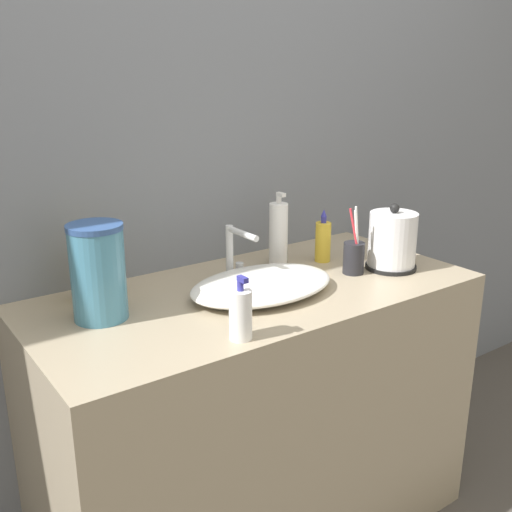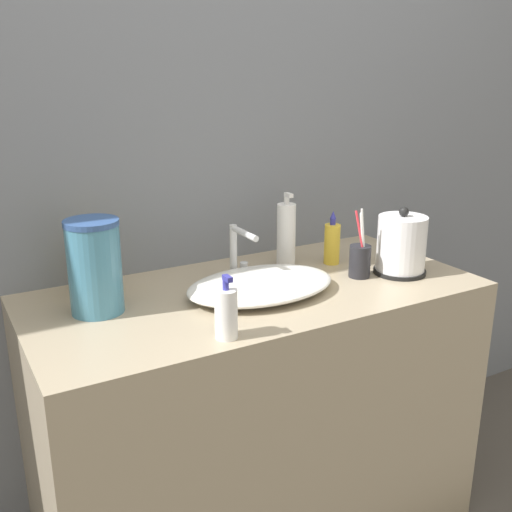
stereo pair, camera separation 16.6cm
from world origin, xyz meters
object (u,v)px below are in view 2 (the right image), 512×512
Objects in this scene: shampoo_bottle at (332,243)px; hand_cream_bottle at (89,260)px; electric_kettle at (401,247)px; faucet at (238,249)px; lotion_bottle at (286,234)px; mouthwash_bottle at (226,313)px; toothbrush_cup at (360,260)px; water_pitcher at (95,267)px.

shampoo_bottle is 0.89× the size of hand_cream_bottle.
faucet is at bearing 156.25° from electric_kettle.
lotion_bottle is 0.15m from shampoo_bottle.
mouthwash_bottle is (-0.54, -0.33, -0.01)m from shampoo_bottle.
lotion_bottle is 0.61m from hand_cream_bottle.
faucet is 1.04× the size of mouthwash_bottle.
hand_cream_bottle is at bearing 160.72° from electric_kettle.
toothbrush_cup reaches higher than shampoo_bottle.
hand_cream_bottle reaches higher than mouthwash_bottle.
water_pitcher is (-0.76, 0.12, 0.07)m from toothbrush_cup.
electric_kettle reaches higher than mouthwash_bottle.
shampoo_bottle is at bearing -3.24° from faucet.
toothbrush_cup is at bearing -26.95° from faucet.
hand_cream_bottle is (-0.86, 0.30, 0.01)m from electric_kettle.
electric_kettle is 0.85× the size of water_pitcher.
lotion_bottle reaches higher than faucet.
mouthwash_bottle is at bearing -148.79° from shampoo_bottle.
hand_cream_bottle is at bearing 165.90° from faucet.
faucet is 0.78× the size of electric_kettle.
electric_kettle is at bearing -15.00° from toothbrush_cup.
hand_cream_bottle is at bearing 159.99° from toothbrush_cup.
mouthwash_bottle is (-0.67, -0.15, -0.02)m from electric_kettle.
faucet is 0.33m from shampoo_bottle.
faucet is 0.94× the size of shampoo_bottle.
faucet is at bearing 176.76° from shampoo_bottle.
hand_cream_bottle is (-0.41, 0.10, 0.00)m from faucet.
mouthwash_bottle is (-0.22, -0.35, -0.03)m from faucet.
toothbrush_cup reaches higher than hand_cream_bottle.
faucet is at bearing 153.05° from toothbrush_cup.
electric_kettle reaches higher than shampoo_bottle.
mouthwash_bottle is (-0.41, -0.39, -0.04)m from lotion_bottle.
toothbrush_cup is 0.78m from hand_cream_bottle.
faucet is at bearing 5.97° from water_pitcher.
lotion_bottle is at bearing 122.65° from toothbrush_cup.
lotion_bottle is (-0.13, 0.21, 0.05)m from toothbrush_cup.
mouthwash_bottle is at bearing -161.23° from toothbrush_cup.
electric_kettle is 0.14m from toothbrush_cup.
water_pitcher is at bearing -97.86° from hand_cream_bottle.
hand_cream_bottle is at bearing 82.14° from water_pitcher.
electric_kettle is at bearing -9.83° from water_pitcher.
lotion_bottle is (-0.26, 0.24, 0.02)m from electric_kettle.
mouthwash_bottle is 0.38m from water_pitcher.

